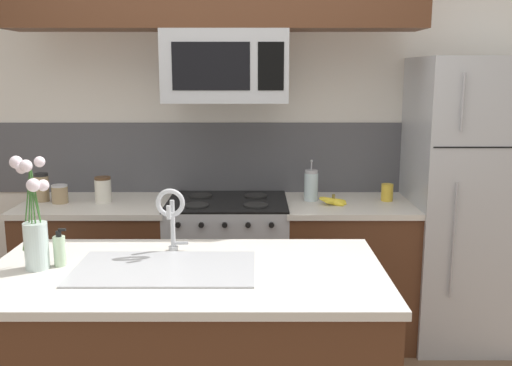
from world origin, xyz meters
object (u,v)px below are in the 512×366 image
at_px(refrigerator, 472,202).
at_px(french_press, 311,185).
at_px(storage_jar_short, 103,190).
at_px(storage_jar_tall, 42,187).
at_px(flower_vase, 35,231).
at_px(microwave, 226,67).
at_px(dish_soap_bottle, 60,250).
at_px(stove_range, 228,269).
at_px(coffee_tin, 387,192).
at_px(banana_bunch, 333,201).
at_px(sink_faucet, 171,211).
at_px(storage_jar_medium, 60,194).

bearing_deg(refrigerator, french_press, 177.78).
bearing_deg(refrigerator, storage_jar_short, -179.76).
distance_m(storage_jar_tall, flower_vase, 1.36).
distance_m(microwave, dish_soap_bottle, 1.56).
height_order(stove_range, coffee_tin, coffee_tin).
bearing_deg(banana_bunch, sink_faucet, -131.90).
distance_m(refrigerator, storage_jar_tall, 2.77).
bearing_deg(flower_vase, refrigerator, 28.50).
distance_m(microwave, storage_jar_tall, 1.42).
height_order(storage_jar_tall, banana_bunch, storage_jar_tall).
distance_m(storage_jar_medium, storage_jar_short, 0.27).
bearing_deg(coffee_tin, banana_bunch, -162.80).
xyz_separation_m(microwave, coffee_tin, (1.03, 0.07, -0.79)).
relative_size(microwave, flower_vase, 1.56).
bearing_deg(sink_faucet, banana_bunch, 48.10).
bearing_deg(banana_bunch, coffee_tin, 17.20).
height_order(stove_range, microwave, microwave).
height_order(french_press, dish_soap_bottle, french_press).
xyz_separation_m(storage_jar_short, sink_faucet, (0.59, -1.04, 0.12)).
relative_size(banana_bunch, french_press, 0.71).
xyz_separation_m(storage_jar_tall, storage_jar_medium, (0.13, -0.05, -0.03)).
bearing_deg(microwave, sink_faucet, -101.31).
relative_size(microwave, refrigerator, 0.41).
height_order(storage_jar_short, dish_soap_bottle, dish_soap_bottle).
bearing_deg(stove_range, microwave, -89.84).
bearing_deg(dish_soap_bottle, storage_jar_short, 96.29).
relative_size(refrigerator, storage_jar_short, 11.09).
bearing_deg(banana_bunch, dish_soap_bottle, -139.28).
distance_m(storage_jar_tall, storage_jar_medium, 0.15).
distance_m(storage_jar_tall, storage_jar_short, 0.40).
bearing_deg(banana_bunch, storage_jar_medium, 178.39).
distance_m(refrigerator, banana_bunch, 0.91).
xyz_separation_m(stove_range, microwave, (0.00, -0.02, 1.30)).
bearing_deg(storage_jar_tall, sink_faucet, -47.22).
bearing_deg(stove_range, storage_jar_tall, 178.12).
bearing_deg(microwave, storage_jar_short, 177.76).
bearing_deg(french_press, storage_jar_short, -177.85).
bearing_deg(storage_jar_tall, storage_jar_medium, -21.61).
bearing_deg(storage_jar_short, banana_bunch, -2.81).
bearing_deg(microwave, coffee_tin, 3.95).
bearing_deg(storage_jar_tall, coffee_tin, 0.28).
bearing_deg(flower_vase, storage_jar_medium, 104.51).
distance_m(refrigerator, dish_soap_bottle, 2.54).
bearing_deg(storage_jar_medium, microwave, -0.43).
distance_m(storage_jar_short, banana_bunch, 1.46).
height_order(coffee_tin, dish_soap_bottle, dish_soap_bottle).
relative_size(storage_jar_medium, storage_jar_short, 0.71).
height_order(banana_bunch, coffee_tin, coffee_tin).
xyz_separation_m(storage_jar_short, flower_vase, (0.05, -1.25, 0.08)).
height_order(storage_jar_medium, flower_vase, flower_vase).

